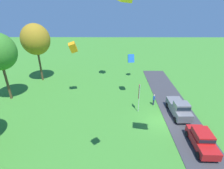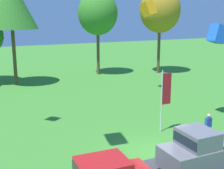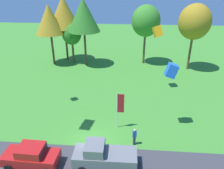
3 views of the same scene
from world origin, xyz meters
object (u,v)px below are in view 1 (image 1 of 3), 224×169
(person_on_lawn, at_px, (154,100))
(kite_box_near_flag, at_px, (73,47))
(flag_banner, at_px, (139,94))
(car_pickup_by_flagpole, at_px, (179,108))
(car_sedan_mid_row, at_px, (202,139))
(tree_right_of_center, at_px, (36,40))
(kite_box_high_left, at_px, (131,58))

(person_on_lawn, bearing_deg, kite_box_near_flag, 77.20)
(flag_banner, height_order, kite_box_near_flag, kite_box_near_flag)
(car_pickup_by_flagpole, height_order, kite_box_near_flag, kite_box_near_flag)
(kite_box_near_flag, bearing_deg, car_sedan_mid_row, -126.34)
(car_pickup_by_flagpole, height_order, tree_right_of_center, tree_right_of_center)
(person_on_lawn, bearing_deg, car_sedan_mid_row, -158.98)
(car_sedan_mid_row, relative_size, flag_banner, 1.10)
(tree_right_of_center, relative_size, flag_banner, 2.59)
(car_pickup_by_flagpole, distance_m, person_on_lawn, 3.77)
(person_on_lawn, height_order, kite_box_near_flag, kite_box_near_flag)
(flag_banner, bearing_deg, kite_box_high_left, 9.77)
(flag_banner, distance_m, kite_box_near_flag, 11.38)
(person_on_lawn, distance_m, kite_box_near_flag, 13.81)
(person_on_lawn, distance_m, tree_right_of_center, 22.67)
(person_on_lawn, relative_size, flag_banner, 0.42)
(flag_banner, height_order, kite_box_high_left, kite_box_high_left)
(tree_right_of_center, xyz_separation_m, kite_box_high_left, (-5.94, -16.34, -1.63))
(car_sedan_mid_row, height_order, person_on_lawn, car_sedan_mid_row)
(car_sedan_mid_row, relative_size, car_pickup_by_flagpole, 0.89)
(kite_box_near_flag, height_order, kite_box_high_left, kite_box_near_flag)
(car_sedan_mid_row, relative_size, kite_box_high_left, 3.66)
(car_pickup_by_flagpole, xyz_separation_m, kite_box_near_flag, (5.19, 14.38, 6.77))
(car_sedan_mid_row, height_order, kite_box_near_flag, kite_box_near_flag)
(car_sedan_mid_row, distance_m, kite_box_high_left, 14.03)
(flag_banner, xyz_separation_m, kite_box_high_left, (4.69, 0.81, 3.54))
(car_pickup_by_flagpole, bearing_deg, tree_right_of_center, 62.42)
(car_sedan_mid_row, xyz_separation_m, tree_right_of_center, (17.35, 22.75, 6.69))
(person_on_lawn, xyz_separation_m, flag_banner, (-1.50, 2.44, 1.69))
(person_on_lawn, xyz_separation_m, tree_right_of_center, (9.13, 19.59, 6.86))
(car_pickup_by_flagpole, relative_size, flag_banner, 1.24)
(car_pickup_by_flagpole, distance_m, kite_box_near_flag, 16.72)
(tree_right_of_center, height_order, kite_box_high_left, tree_right_of_center)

